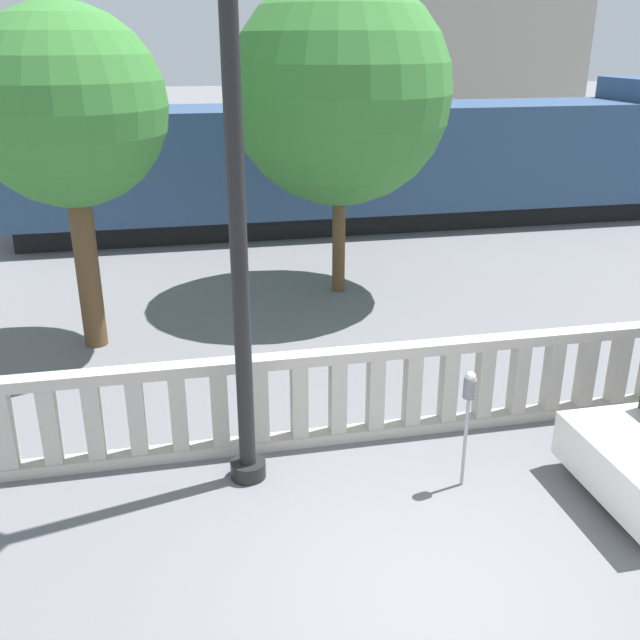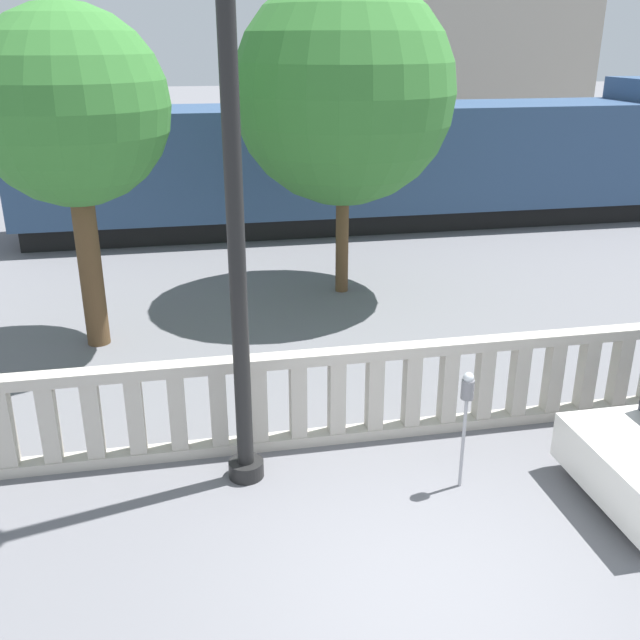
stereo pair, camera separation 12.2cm
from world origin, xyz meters
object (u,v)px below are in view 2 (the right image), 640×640
at_px(tree_left, 71,109).
at_px(train_near, 398,162).
at_px(tree_right, 344,92).
at_px(parking_meter, 467,399).
at_px(lamppost, 232,158).

bearing_deg(tree_left, train_near, 43.89).
bearing_deg(tree_right, parking_meter, -91.54).
bearing_deg(train_near, lamppost, -114.78).
relative_size(train_near, tree_left, 3.63).
bearing_deg(lamppost, tree_right, 67.71).
xyz_separation_m(lamppost, tree_right, (2.60, 6.34, 0.18)).
distance_m(tree_left, tree_right, 5.03).
bearing_deg(parking_meter, lamppost, 164.29).
bearing_deg(train_near, parking_meter, -103.53).
bearing_deg(parking_meter, tree_left, 130.98).
bearing_deg(lamppost, parking_meter, -15.71).
distance_m(train_near, tree_left, 10.55).
height_order(lamppost, parking_meter, lamppost).
height_order(parking_meter, tree_right, tree_right).
xyz_separation_m(lamppost, tree_left, (-2.07, 4.48, 0.12)).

